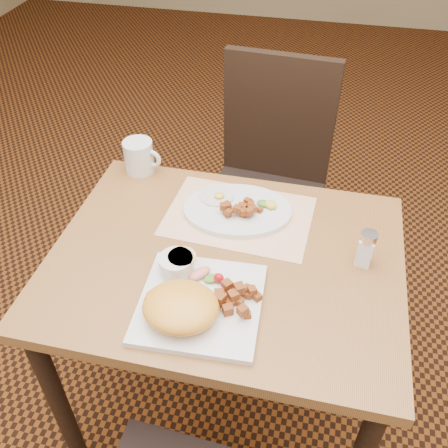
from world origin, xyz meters
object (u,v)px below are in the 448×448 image
Objects in this scene: chair_far at (269,175)px; coffee_mug at (140,157)px; plate_oval at (237,210)px; plate_square at (200,304)px; table at (225,285)px; salt_shaker at (366,248)px.

chair_far is 8.03× the size of coffee_mug.
plate_oval is at bearing 91.78° from chair_far.
plate_square is at bearing -56.47° from coffee_mug.
coffee_mug reaches higher than table.
salt_shaker is at bearing -20.74° from coffee_mug.
coffee_mug reaches higher than plate_square.
plate_square is (-0.02, -0.17, 0.12)m from table.
coffee_mug is at bearing 159.26° from salt_shaker.
salt_shaker is 0.73m from coffee_mug.
table is at bearing -88.34° from plate_oval.
plate_oval is 2.52× the size of coffee_mug.
salt_shaker is at bearing 31.80° from plate_square.
salt_shaker reaches higher than plate_oval.
plate_square is (-0.04, -0.85, 0.22)m from chair_far.
plate_square is at bearing -92.54° from plate_oval.
plate_oval is at bearing 87.46° from plate_square.
plate_oval reaches higher than table.
table is 0.21m from plate_square.
plate_square is 2.32× the size of coffee_mug.
chair_far is 0.88m from plate_square.
chair_far is at bearing 87.37° from plate_square.
plate_square is 0.35m from plate_oval.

